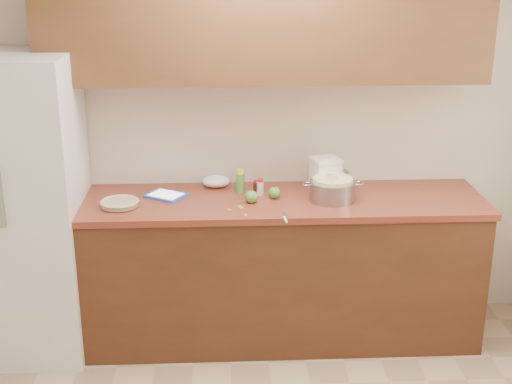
{
  "coord_description": "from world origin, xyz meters",
  "views": [
    {
      "loc": [
        -0.25,
        -2.55,
        2.35
      ],
      "look_at": [
        -0.06,
        1.43,
        0.98
      ],
      "focal_mm": 50.0,
      "sensor_mm": 36.0,
      "label": 1
    }
  ],
  "objects_px": {
    "flour_canister": "(325,174)",
    "tablet": "(166,195)",
    "pie": "(120,203)",
    "colander": "(332,189)"
  },
  "relations": [
    {
      "from": "flour_canister",
      "to": "tablet",
      "type": "xyz_separation_m",
      "value": [
        -0.98,
        -0.08,
        -0.1
      ]
    },
    {
      "from": "pie",
      "to": "flour_canister",
      "type": "bearing_deg",
      "value": 11.01
    },
    {
      "from": "pie",
      "to": "tablet",
      "type": "xyz_separation_m",
      "value": [
        0.26,
        0.16,
        -0.01
      ]
    },
    {
      "from": "flour_canister",
      "to": "tablet",
      "type": "bearing_deg",
      "value": -175.23
    },
    {
      "from": "pie",
      "to": "tablet",
      "type": "distance_m",
      "value": 0.3
    },
    {
      "from": "pie",
      "to": "flour_canister",
      "type": "relative_size",
      "value": 1.13
    },
    {
      "from": "flour_canister",
      "to": "tablet",
      "type": "relative_size",
      "value": 0.74
    },
    {
      "from": "colander",
      "to": "flour_canister",
      "type": "relative_size",
      "value": 1.79
    },
    {
      "from": "flour_canister",
      "to": "tablet",
      "type": "distance_m",
      "value": 0.99
    },
    {
      "from": "flour_canister",
      "to": "tablet",
      "type": "height_order",
      "value": "flour_canister"
    }
  ]
}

